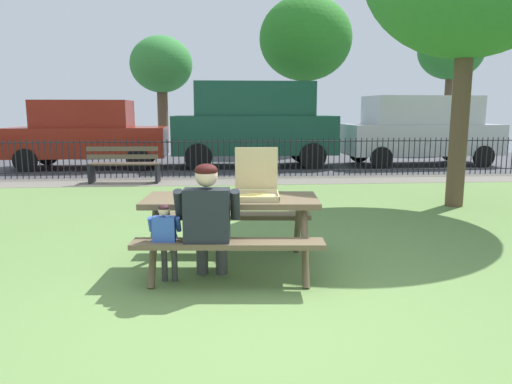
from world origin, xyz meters
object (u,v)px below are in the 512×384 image
Objects in this scene: adult_at_table at (208,219)px; far_tree_center at (305,39)px; parked_car_far_left at (88,133)px; pizza_box_open at (256,188)px; pizza_slice_on_table at (220,198)px; child_at_table at (166,236)px; far_tree_midright at (451,51)px; picnic_table_foreground at (231,214)px; parked_car_left at (254,122)px; park_bench_center at (124,165)px; far_tree_midleft at (161,66)px; parked_car_center at (420,129)px.

far_tree_center reaches higher than adult_at_table.
parked_car_far_left is (-3.64, 9.81, 0.35)m from adult_at_table.
pizza_slice_on_table is (-0.38, -0.05, -0.09)m from pizza_box_open.
child_at_table is 0.15× the size of far_tree_midright.
picnic_table_foreground is 0.23m from pizza_slice_on_table.
pizza_box_open is at bearing -94.15° from parked_car_left.
far_tree_midright reaches higher than parked_car_left.
picnic_table_foreground is 1.18× the size of park_bench_center.
parked_car_far_left is 0.84× the size of far_tree_midright.
far_tree_midleft is (-2.16, 14.60, 2.57)m from pizza_slice_on_table.
far_tree_center is at bearing 116.88° from parked_car_center.
parked_car_far_left reaches higher than child_at_table.
pizza_box_open is at bearing -80.06° from far_tree_midleft.
pizza_box_open is 14.97m from far_tree_midleft.
picnic_table_foreground is 0.38m from pizza_box_open.
far_tree_center is at bearing 55.53° from park_bench_center.
picnic_table_foreground is 0.80m from child_at_table.
park_bench_center is at bearing 103.78° from child_at_table.
parked_car_center reaches higher than child_at_table.
far_tree_midleft reaches higher than child_at_table.
parked_car_far_left is 9.55m from far_tree_center.
park_bench_center is at bearing 106.93° from adult_at_table.
parked_car_center is (8.30, 3.05, 0.68)m from park_bench_center.
far_tree_midright is at bearing 57.98° from pizza_box_open.
adult_at_table is 0.20× the size of far_tree_center.
adult_at_table is 15.39m from far_tree_midleft.
park_bench_center is (-2.55, 6.29, -0.45)m from pizza_box_open.
parked_car_far_left is at bearing -180.00° from parked_car_center.
child_at_table is 9.97m from parked_car_left.
adult_at_table is 0.25× the size of parked_car_left.
far_tree_center reaches higher than parked_car_left.
parked_car_far_left reaches higher than adult_at_table.
adult_at_table is (-0.11, -0.42, -0.12)m from pizza_slice_on_table.
child_at_table is 6.96m from park_bench_center.
parked_car_left is (1.58, 9.81, 0.81)m from child_at_table.
parked_car_center reaches higher than pizza_slice_on_table.
picnic_table_foreground is at bearing -69.96° from park_bench_center.
adult_at_table is 0.25× the size of parked_car_center.
park_bench_center is 4.53m from parked_car_left.
parked_car_left is at bearing -180.00° from parked_car_center.
far_tree_midright is (9.99, 15.01, 3.54)m from child_at_table.
adult_at_table is (-0.50, -0.47, -0.21)m from pizza_box_open.
pizza_slice_on_table reaches higher than picnic_table_foreground.
far_tree_midright reaches higher than pizza_slice_on_table.
parked_car_far_left is 4.82m from parked_car_left.
far_tree_center reaches higher than picnic_table_foreground.
parked_car_center is 0.77× the size of far_tree_center.
parked_car_center is at bearing 20.19° from park_bench_center.
parked_car_center is (6.25, 9.81, 0.44)m from adult_at_table.
park_bench_center is 10.78m from far_tree_center.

